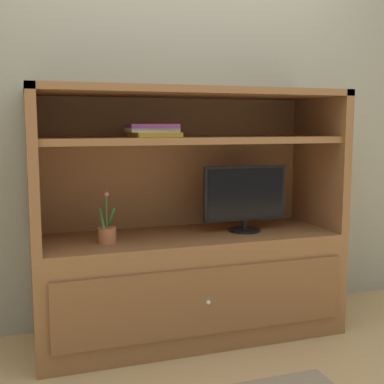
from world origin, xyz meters
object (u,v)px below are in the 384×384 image
at_px(media_console, 189,258).
at_px(potted_plant, 107,234).
at_px(tv_monitor, 245,197).
at_px(magazine_stack, 152,130).

relative_size(media_console, potted_plant, 6.33).
bearing_deg(tv_monitor, potted_plant, -177.11).
distance_m(potted_plant, magazine_stack, 0.61).
distance_m(media_console, tv_monitor, 0.48).
bearing_deg(media_console, potted_plant, -171.74).
xyz_separation_m(tv_monitor, potted_plant, (-0.81, -0.04, -0.16)).
height_order(media_console, potted_plant, media_console).
bearing_deg(magazine_stack, potted_plant, -167.33).
xyz_separation_m(media_console, potted_plant, (-0.48, -0.07, 0.19)).
height_order(tv_monitor, magazine_stack, magazine_stack).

